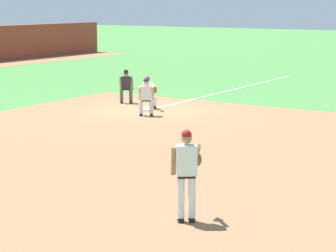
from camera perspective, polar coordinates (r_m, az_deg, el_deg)
name	(u,v)px	position (r m, az deg, el deg)	size (l,w,h in m)	color
ground_plane	(147,111)	(26.34, -1.84, 1.34)	(160.00, 160.00, 0.00)	#47843D
infield_dirt_patch	(160,147)	(19.66, -0.70, -1.86)	(18.00, 18.00, 0.01)	#936B47
foul_line_stripe	(232,90)	(32.76, 5.64, 3.16)	(15.05, 0.10, 0.00)	white
first_base_bag	(147,110)	(26.33, -1.84, 1.44)	(0.38, 0.38, 0.09)	white
baseball	(173,155)	(18.50, 0.46, -2.56)	(0.07, 0.07, 0.07)	white
pitcher	(187,170)	(12.86, 1.67, -3.82)	(0.85, 0.57, 1.86)	black
first_baseman	(148,91)	(26.70, -1.76, 3.06)	(0.78, 1.06, 1.34)	black
baserunner	(146,95)	(25.02, -1.92, 2.68)	(0.63, 0.68, 1.46)	black
umpire	(126,85)	(28.28, -3.67, 3.59)	(0.66, 0.68, 1.46)	black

